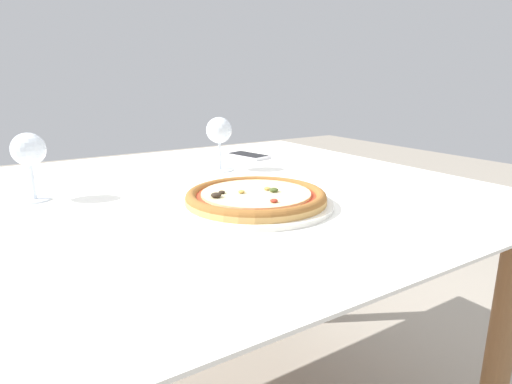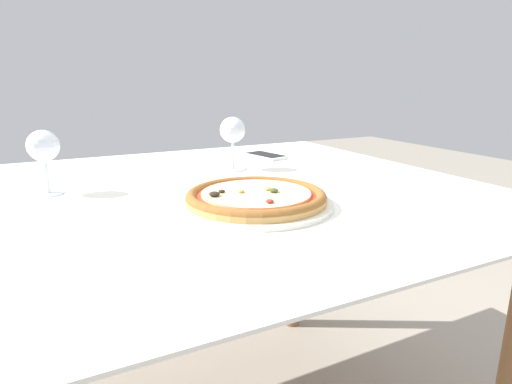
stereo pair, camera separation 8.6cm
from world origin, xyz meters
The scene contains 5 objects.
dining_table centered at (0.00, 0.00, 0.68)m, with size 1.33×1.13×0.76m.
pizza_plate centered at (0.06, -0.17, 0.78)m, with size 0.31×0.31×0.04m.
wine_glass_far_left centered at (0.17, 0.18, 0.87)m, with size 0.08×0.08×0.15m.
wine_glass_far_right centered at (-0.31, 0.12, 0.86)m, with size 0.07×0.07×0.14m.
cell_phone centered at (0.34, 0.31, 0.76)m, with size 0.10×0.16×0.01m.
Camera 1 is at (-0.39, -0.87, 1.01)m, focal length 30.00 mm.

